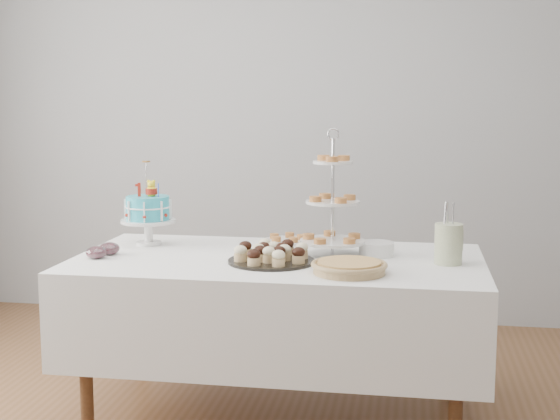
% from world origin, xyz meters
% --- Properties ---
extents(walls, '(5.04, 4.04, 2.70)m').
position_xyz_m(walls, '(0.00, 0.00, 1.35)').
color(walls, '#A3A5A8').
rests_on(walls, floor).
extents(table, '(1.92, 1.02, 0.77)m').
position_xyz_m(table, '(0.00, 0.30, 0.54)').
color(table, white).
rests_on(table, floor).
extents(birthday_cake, '(0.28, 0.28, 0.43)m').
position_xyz_m(birthday_cake, '(-0.71, 0.51, 0.89)').
color(birthday_cake, white).
rests_on(birthday_cake, table).
extents(cupcake_tray, '(0.40, 0.40, 0.09)m').
position_xyz_m(cupcake_tray, '(-0.01, 0.19, 0.81)').
color(cupcake_tray, black).
rests_on(cupcake_tray, table).
extents(pie, '(0.33, 0.33, 0.05)m').
position_xyz_m(pie, '(0.36, 0.02, 0.80)').
color(pie, tan).
rests_on(pie, table).
extents(tiered_stand, '(0.31, 0.31, 0.61)m').
position_xyz_m(tiered_stand, '(0.25, 0.41, 1.02)').
color(tiered_stand, silver).
rests_on(tiered_stand, table).
extents(plate_stack, '(0.17, 0.17, 0.07)m').
position_xyz_m(plate_stack, '(0.46, 0.43, 0.80)').
color(plate_stack, white).
rests_on(plate_stack, table).
extents(pastry_plate, '(0.26, 0.26, 0.04)m').
position_xyz_m(pastry_plate, '(-0.02, 0.70, 0.79)').
color(pastry_plate, white).
rests_on(pastry_plate, table).
extents(jam_bowl_a, '(0.10, 0.10, 0.06)m').
position_xyz_m(jam_bowl_a, '(-0.84, 0.14, 0.80)').
color(jam_bowl_a, silver).
rests_on(jam_bowl_a, table).
extents(jam_bowl_b, '(0.10, 0.10, 0.06)m').
position_xyz_m(jam_bowl_b, '(-0.82, 0.24, 0.80)').
color(jam_bowl_b, silver).
rests_on(jam_bowl_b, table).
extents(utensil_pitcher, '(0.13, 0.13, 0.28)m').
position_xyz_m(utensil_pitcher, '(0.79, 0.29, 0.87)').
color(utensil_pitcher, beige).
rests_on(utensil_pitcher, table).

